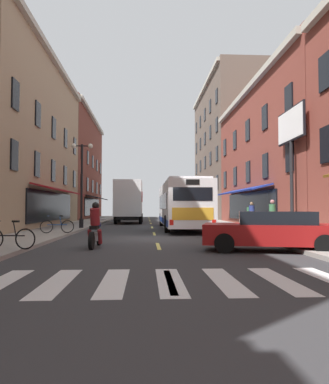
% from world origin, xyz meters
% --- Properties ---
extents(ground_plane, '(34.80, 80.00, 0.10)m').
position_xyz_m(ground_plane, '(0.00, 0.00, -0.05)').
color(ground_plane, '#333335').
extents(lane_centre_dashes, '(0.14, 73.90, 0.01)m').
position_xyz_m(lane_centre_dashes, '(0.00, -0.25, 0.00)').
color(lane_centre_dashes, '#DBCC4C').
rests_on(lane_centre_dashes, ground).
extents(crosswalk_near, '(7.10, 2.80, 0.01)m').
position_xyz_m(crosswalk_near, '(0.00, -10.00, 0.00)').
color(crosswalk_near, silver).
rests_on(crosswalk_near, ground).
extents(sidewalk_left, '(3.00, 80.00, 0.14)m').
position_xyz_m(sidewalk_left, '(-5.90, 0.00, 0.07)').
color(sidewalk_left, gray).
rests_on(sidewalk_left, ground).
extents(sidewalk_right, '(3.00, 80.00, 0.14)m').
position_xyz_m(sidewalk_right, '(5.90, 0.00, 0.07)').
color(sidewalk_right, gray).
rests_on(sidewalk_right, ground).
extents(billboard_sign, '(0.40, 3.27, 6.47)m').
position_xyz_m(billboard_sign, '(7.05, 1.03, 5.13)').
color(billboard_sign, black).
rests_on(billboard_sign, sidewalk_right).
extents(transit_bus, '(2.67, 12.15, 3.13)m').
position_xyz_m(transit_bus, '(1.96, 7.37, 1.65)').
color(transit_bus, silver).
rests_on(transit_bus, ground).
extents(box_truck, '(2.51, 7.08, 3.85)m').
position_xyz_m(box_truck, '(-2.02, 16.57, 1.98)').
color(box_truck, white).
rests_on(box_truck, ground).
extents(sedan_near, '(4.72, 2.81, 1.33)m').
position_xyz_m(sedan_near, '(3.74, -5.26, 0.69)').
color(sedan_near, maroon).
rests_on(sedan_near, ground).
extents(sedan_mid, '(1.95, 4.75, 1.25)m').
position_xyz_m(sedan_mid, '(-2.10, 26.76, 0.66)').
color(sedan_mid, '#144723').
rests_on(sedan_mid, ground).
extents(motorcycle_rider, '(0.62, 2.07, 1.66)m').
position_xyz_m(motorcycle_rider, '(-2.31, -3.85, 0.71)').
color(motorcycle_rider, black).
rests_on(motorcycle_rider, ground).
extents(bicycle_near, '(1.70, 0.48, 0.91)m').
position_xyz_m(bicycle_near, '(-4.78, -5.49, 0.50)').
color(bicycle_near, black).
rests_on(bicycle_near, sidewalk_left).
extents(bicycle_mid, '(1.70, 0.48, 0.91)m').
position_xyz_m(bicycle_mid, '(-5.06, 1.85, 0.50)').
color(bicycle_mid, black).
rests_on(bicycle_mid, sidewalk_left).
extents(pedestrian_near, '(0.45, 0.52, 1.69)m').
position_xyz_m(pedestrian_near, '(6.44, 6.09, 1.03)').
color(pedestrian_near, maroon).
rests_on(pedestrian_near, sidewalk_right).
extents(pedestrian_mid, '(0.36, 0.36, 1.76)m').
position_xyz_m(pedestrian_mid, '(6.63, 2.74, 1.05)').
color(pedestrian_mid, '#66387F').
rests_on(pedestrian_mid, sidewalk_right).
extents(street_lamp_twin, '(1.42, 0.32, 5.55)m').
position_xyz_m(street_lamp_twin, '(-4.68, 6.76, 3.21)').
color(street_lamp_twin, black).
rests_on(street_lamp_twin, sidewalk_left).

